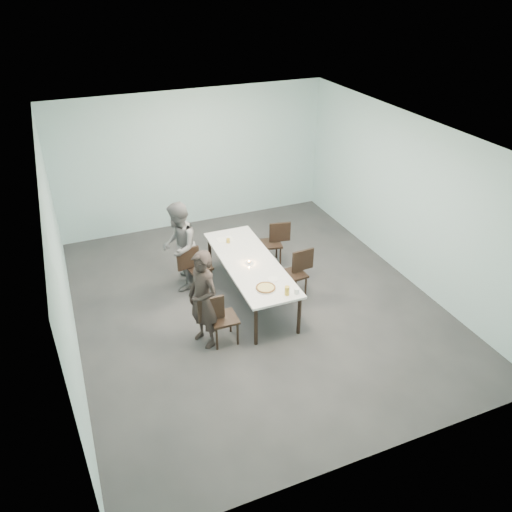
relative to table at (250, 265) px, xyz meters
name	(u,v)px	position (x,y,z in m)	size (l,w,h in m)	color
ground	(254,302)	(0.01, -0.17, -0.69)	(7.00, 7.00, 0.00)	#333335
room_shell	(254,197)	(0.01, -0.17, 1.33)	(6.02, 7.02, 3.01)	#ACD5D9
table	(250,265)	(0.00, 0.00, 0.00)	(0.94, 2.61, 0.75)	white
chair_near_left	(218,316)	(-0.90, -0.94, -0.19)	(0.61, 0.42, 0.87)	black
chair_far_left	(194,265)	(-0.82, 0.67, -0.19)	(0.64, 0.48, 0.87)	black
chair_near_right	(297,270)	(0.83, -0.19, -0.19)	(0.63, 0.45, 0.87)	black
chair_far_right	(274,240)	(0.90, 0.97, -0.19)	(0.64, 0.50, 0.87)	black
diner_near	(203,300)	(-1.10, -0.86, 0.12)	(0.59, 0.39, 1.62)	black
diner_far	(179,247)	(-1.03, 0.84, 0.14)	(0.81, 0.63, 1.66)	slate
pizza	(266,288)	(-0.07, -0.86, 0.08)	(0.34, 0.34, 0.04)	white
side_plate	(273,279)	(0.14, -0.66, 0.06)	(0.18, 0.18, 0.01)	white
beer_glass	(287,291)	(0.17, -1.14, 0.13)	(0.08, 0.08, 0.15)	gold
water_tumbler	(297,291)	(0.32, -1.16, 0.10)	(0.08, 0.08, 0.09)	silver
tealight	(249,262)	(-0.03, -0.05, 0.08)	(0.06, 0.06, 0.05)	silver
amber_tumbler	(228,241)	(-0.12, 0.79, 0.10)	(0.07, 0.07, 0.08)	gold
menu	(225,239)	(-0.14, 0.92, 0.06)	(0.30, 0.22, 0.01)	silver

